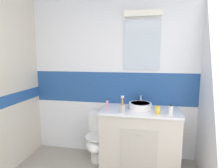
{
  "coord_description": "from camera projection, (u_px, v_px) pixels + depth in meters",
  "views": [
    {
      "loc": [
        0.53,
        -0.4,
        1.6
      ],
      "look_at": [
        0.08,
        1.96,
        1.23
      ],
      "focal_mm": 29.08,
      "sensor_mm": 36.0,
      "label": 1
    }
  ],
  "objects": [
    {
      "name": "vanity_cabinet",
      "position": [
        139.0,
        138.0,
        2.64
      ],
      "size": [
        1.11,
        0.57,
        0.85
      ],
      "color": "beige",
      "rests_on": "ground_plane"
    },
    {
      "name": "toothpaste_tube_upright",
      "position": [
        107.0,
        105.0,
        2.5
      ],
      "size": [
        0.03,
        0.03,
        0.17
      ],
      "color": "pink",
      "rests_on": "vanity_cabinet"
    },
    {
      "name": "wall_back_tiled",
      "position": [
        113.0,
        78.0,
        2.91
      ],
      "size": [
        3.2,
        0.2,
        2.5
      ],
      "color": "white",
      "rests_on": "ground_plane"
    },
    {
      "name": "toilet",
      "position": [
        99.0,
        138.0,
        2.79
      ],
      "size": [
        0.37,
        0.5,
        0.74
      ],
      "color": "white",
      "rests_on": "ground_plane"
    },
    {
      "name": "sink_basin",
      "position": [
        140.0,
        105.0,
        2.61
      ],
      "size": [
        0.33,
        0.37,
        0.16
      ],
      "color": "white",
      "rests_on": "vanity_cabinet"
    },
    {
      "name": "lotion_bottle_short",
      "position": [
        171.0,
        110.0,
        2.34
      ],
      "size": [
        0.05,
        0.05,
        0.13
      ],
      "color": "white",
      "rests_on": "vanity_cabinet"
    },
    {
      "name": "toothbrush_cup",
      "position": [
        122.0,
        108.0,
        2.45
      ],
      "size": [
        0.07,
        0.07,
        0.23
      ],
      "color": "#B2ADA3",
      "rests_on": "vanity_cabinet"
    },
    {
      "name": "soap_dispenser",
      "position": [
        158.0,
        110.0,
        2.37
      ],
      "size": [
        0.06,
        0.06,
        0.15
      ],
      "color": "yellow",
      "rests_on": "vanity_cabinet"
    }
  ]
}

